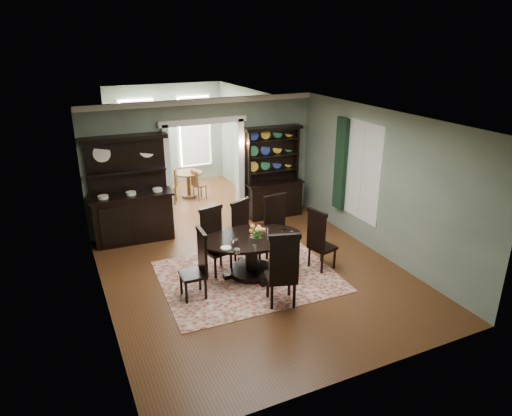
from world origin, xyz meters
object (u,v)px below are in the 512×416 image
(welsh_dresser, at_px, (273,184))
(parlor_table, at_px, (188,181))
(sideboard, at_px, (131,205))
(dining_table, at_px, (251,248))

(welsh_dresser, bearing_deg, parlor_table, 127.19)
(parlor_table, bearing_deg, sideboard, -130.97)
(dining_table, relative_size, parlor_table, 2.72)
(sideboard, relative_size, welsh_dresser, 1.04)
(dining_table, relative_size, sideboard, 0.91)
(dining_table, distance_m, welsh_dresser, 3.13)
(dining_table, height_order, sideboard, sideboard)
(parlor_table, bearing_deg, welsh_dresser, -55.39)
(dining_table, distance_m, parlor_table, 4.81)
(welsh_dresser, distance_m, parlor_table, 2.74)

